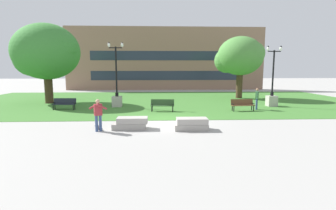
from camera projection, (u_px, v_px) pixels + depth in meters
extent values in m
plane|color=#A3A09B|center=(165.00, 121.00, 16.67)|extent=(140.00, 140.00, 0.00)
cube|color=#3D752D|center=(161.00, 101.00, 26.56)|extent=(40.00, 20.00, 0.02)
cube|color=#9E9991|center=(129.00, 126.00, 14.39)|extent=(1.80, 0.90, 0.32)
cube|color=#A6A098|center=(132.00, 120.00, 14.35)|extent=(1.66, 0.83, 0.32)
cube|color=#9E9991|center=(191.00, 127.00, 14.18)|extent=(1.80, 0.90, 0.32)
cube|color=#A6A098|center=(192.00, 121.00, 14.14)|extent=(1.66, 0.83, 0.32)
cylinder|color=#384C7A|center=(97.00, 124.00, 13.73)|extent=(0.15, 0.15, 0.86)
cylinder|color=#384C7A|center=(100.00, 123.00, 13.82)|extent=(0.15, 0.15, 0.86)
cube|color=maroon|center=(98.00, 110.00, 13.67)|extent=(0.46, 0.38, 0.60)
cylinder|color=maroon|center=(94.00, 106.00, 13.77)|extent=(0.53, 0.31, 0.35)
cylinder|color=maroon|center=(102.00, 107.00, 13.52)|extent=(0.53, 0.31, 0.35)
sphere|color=tan|center=(98.00, 101.00, 13.61)|extent=(0.22, 0.22, 0.22)
cube|color=black|center=(99.00, 128.00, 14.29)|extent=(0.52, 0.81, 0.02)
cube|color=black|center=(97.00, 126.00, 14.68)|extent=(0.23, 0.19, 0.06)
cube|color=black|center=(101.00, 129.00, 13.89)|extent=(0.23, 0.19, 0.06)
cylinder|color=silver|center=(96.00, 128.00, 14.44)|extent=(0.05, 0.06, 0.06)
cylinder|color=silver|center=(100.00, 128.00, 14.54)|extent=(0.05, 0.06, 0.06)
cylinder|color=silver|center=(98.00, 130.00, 14.05)|extent=(0.05, 0.06, 0.06)
cylinder|color=silver|center=(102.00, 129.00, 14.15)|extent=(0.05, 0.06, 0.06)
cube|color=brown|center=(243.00, 105.00, 20.26)|extent=(1.83, 0.62, 0.05)
cube|color=brown|center=(242.00, 102.00, 20.47)|extent=(1.80, 0.30, 0.46)
cube|color=black|center=(233.00, 104.00, 20.12)|extent=(0.10, 0.40, 0.04)
cube|color=black|center=(253.00, 104.00, 20.37)|extent=(0.10, 0.40, 0.04)
cylinder|color=black|center=(234.00, 109.00, 20.02)|extent=(0.07, 0.07, 0.41)
cylinder|color=black|center=(254.00, 108.00, 20.25)|extent=(0.07, 0.07, 0.41)
cylinder|color=black|center=(232.00, 108.00, 20.34)|extent=(0.07, 0.07, 0.41)
cylinder|color=black|center=(252.00, 108.00, 20.57)|extent=(0.07, 0.07, 0.41)
cube|color=#1E232D|center=(64.00, 104.00, 20.84)|extent=(1.82, 0.55, 0.05)
cube|color=#1E232D|center=(65.00, 101.00, 21.06)|extent=(1.80, 0.23, 0.46)
cube|color=black|center=(53.00, 103.00, 20.84)|extent=(0.08, 0.40, 0.04)
cube|color=black|center=(74.00, 103.00, 20.81)|extent=(0.08, 0.40, 0.04)
cylinder|color=black|center=(53.00, 107.00, 20.73)|extent=(0.07, 0.07, 0.41)
cylinder|color=black|center=(73.00, 107.00, 20.70)|extent=(0.07, 0.07, 0.41)
cylinder|color=black|center=(55.00, 107.00, 21.04)|extent=(0.07, 0.07, 0.41)
cylinder|color=black|center=(75.00, 107.00, 21.02)|extent=(0.07, 0.07, 0.41)
cube|color=#284723|center=(162.00, 106.00, 20.08)|extent=(1.83, 0.60, 0.05)
cube|color=#284723|center=(163.00, 102.00, 20.29)|extent=(1.80, 0.28, 0.46)
cube|color=black|center=(151.00, 104.00, 20.09)|extent=(0.09, 0.40, 0.04)
cube|color=black|center=(173.00, 104.00, 20.03)|extent=(0.09, 0.40, 0.04)
cylinder|color=black|center=(152.00, 109.00, 19.98)|extent=(0.07, 0.07, 0.41)
cylinder|color=black|center=(173.00, 109.00, 19.92)|extent=(0.07, 0.07, 0.41)
cylinder|color=black|center=(152.00, 108.00, 20.30)|extent=(0.07, 0.07, 0.41)
cylinder|color=black|center=(173.00, 108.00, 20.23)|extent=(0.07, 0.07, 0.41)
cube|color=#ADA89E|center=(117.00, 102.00, 22.50)|extent=(0.80, 0.80, 0.90)
cylinder|color=black|center=(117.00, 95.00, 22.42)|extent=(0.28, 0.28, 0.30)
cylinder|color=black|center=(116.00, 72.00, 22.15)|extent=(0.14, 0.14, 4.18)
cube|color=black|center=(116.00, 48.00, 21.87)|extent=(1.10, 0.08, 0.08)
ellipsoid|color=white|center=(109.00, 45.00, 21.81)|extent=(0.22, 0.22, 0.36)
cone|color=black|center=(109.00, 42.00, 21.79)|extent=(0.20, 0.20, 0.13)
ellipsoid|color=white|center=(122.00, 45.00, 21.86)|extent=(0.22, 0.22, 0.36)
cone|color=black|center=(122.00, 42.00, 21.84)|extent=(0.20, 0.20, 0.13)
cube|color=#ADA89E|center=(272.00, 101.00, 22.90)|extent=(0.80, 0.80, 0.90)
cylinder|color=black|center=(272.00, 94.00, 22.81)|extent=(0.28, 0.28, 0.30)
cylinder|color=black|center=(273.00, 73.00, 22.56)|extent=(0.14, 0.14, 3.92)
cube|color=black|center=(274.00, 51.00, 22.30)|extent=(1.10, 0.08, 0.08)
ellipsoid|color=white|center=(268.00, 48.00, 22.24)|extent=(0.22, 0.22, 0.36)
cone|color=black|center=(268.00, 46.00, 22.22)|extent=(0.20, 0.20, 0.13)
ellipsoid|color=white|center=(281.00, 48.00, 22.29)|extent=(0.22, 0.22, 0.36)
cone|color=black|center=(281.00, 46.00, 22.27)|extent=(0.20, 0.20, 0.13)
cylinder|color=#42301E|center=(49.00, 87.00, 24.70)|extent=(0.74, 0.74, 3.14)
ellipsoid|color=#387F33|center=(46.00, 52.00, 24.25)|extent=(6.05, 6.05, 5.15)
sphere|color=#387F33|center=(32.00, 58.00, 24.85)|extent=(3.33, 3.33, 3.33)
sphere|color=#387F33|center=(60.00, 48.00, 23.67)|extent=(3.03, 3.03, 3.03)
cylinder|color=#42301E|center=(239.00, 83.00, 28.88)|extent=(0.69, 0.69, 3.26)
ellipsoid|color=#4C893D|center=(240.00, 56.00, 28.46)|extent=(4.94, 4.94, 4.20)
sphere|color=#4C893D|center=(227.00, 61.00, 28.95)|extent=(2.72, 2.72, 2.72)
sphere|color=#4C893D|center=(253.00, 53.00, 27.99)|extent=(2.47, 2.47, 2.47)
cylinder|color=#384C7A|center=(257.00, 104.00, 21.04)|extent=(0.15, 0.15, 0.86)
cylinder|color=#384C7A|center=(257.00, 104.00, 20.86)|extent=(0.15, 0.15, 0.86)
cube|color=#3D7047|center=(257.00, 95.00, 20.85)|extent=(0.36, 0.46, 0.60)
cylinder|color=#3D7047|center=(257.00, 94.00, 21.12)|extent=(0.15, 0.19, 0.56)
cylinder|color=#3D7047|center=(257.00, 95.00, 20.57)|extent=(0.15, 0.19, 0.56)
sphere|color=#9E7051|center=(257.00, 90.00, 20.79)|extent=(0.22, 0.22, 0.22)
cube|color=#8E6B56|center=(166.00, 59.00, 40.28)|extent=(30.42, 1.00, 9.53)
cube|color=#232D3D|center=(166.00, 76.00, 40.13)|extent=(22.81, 0.03, 1.40)
cube|color=#232D3D|center=(166.00, 56.00, 39.71)|extent=(22.81, 0.03, 1.40)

